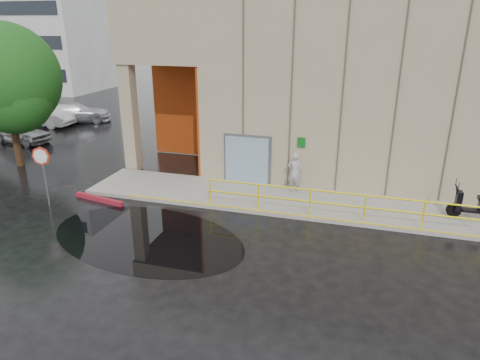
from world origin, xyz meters
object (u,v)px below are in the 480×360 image
object	(u,v)px
scooter	(477,198)
red_curb	(99,199)
person	(295,172)
stop_sign	(42,163)
car_b	(40,115)
tree_near	(7,82)
car_c	(74,112)
car_a	(20,132)

from	to	relation	value
scooter	red_curb	world-z (taller)	scooter
person	stop_sign	distance (m)	9.79
person	scooter	world-z (taller)	person
stop_sign	car_b	size ratio (longest dim) A/B	0.52
stop_sign	scooter	bearing A→B (deg)	23.75
scooter	tree_near	size ratio (longest dim) A/B	0.26
scooter	stop_sign	xyz separation A→B (m)	(-15.54, -3.00, 0.81)
person	tree_near	bearing A→B (deg)	1.39
car_c	tree_near	xyz separation A→B (m)	(3.72, -9.34, 3.39)
scooter	car_a	distance (m)	23.94
scooter	car_c	distance (m)	26.01
stop_sign	tree_near	size ratio (longest dim) A/B	0.35
car_c	tree_near	bearing A→B (deg)	173.29
person	scooter	size ratio (longest dim) A/B	0.93
car_b	tree_near	bearing A→B (deg)	-148.83
scooter	car_b	distance (m)	26.79
scooter	tree_near	bearing A→B (deg)	177.16
scooter	car_c	bearing A→B (deg)	156.50
car_c	tree_near	size ratio (longest dim) A/B	0.73
stop_sign	red_curb	size ratio (longest dim) A/B	1.00
person	red_curb	distance (m)	7.96
car_b	tree_near	distance (m)	9.81
scooter	car_a	size ratio (longest dim) A/B	0.47
person	car_b	size ratio (longest dim) A/B	0.36
car_a	car_b	xyz separation A→B (m)	(-1.91, 3.94, 0.11)
scooter	car_c	world-z (taller)	scooter
red_curb	car_a	world-z (taller)	car_a
scooter	stop_sign	bearing A→B (deg)	-169.60
car_b	car_c	xyz separation A→B (m)	(1.48, 1.71, -0.05)
person	car_b	bearing A→B (deg)	-20.65
stop_sign	car_b	distance (m)	15.15
red_curb	tree_near	world-z (taller)	tree_near
car_c	stop_sign	bearing A→B (deg)	-175.85
person	red_curb	xyz separation A→B (m)	(-7.38, -2.85, -0.90)
car_a	tree_near	size ratio (longest dim) A/B	0.56
car_b	car_a	bearing A→B (deg)	-157.24
car_b	scooter	bearing A→B (deg)	-111.49
car_b	car_c	size ratio (longest dim) A/B	0.94
person	car_a	xyz separation A→B (m)	(-16.94, 3.66, -0.34)
person	tree_near	xyz separation A→B (m)	(-13.66, -0.02, 3.12)
stop_sign	car_b	bearing A→B (deg)	143.66
scooter	car_a	world-z (taller)	scooter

